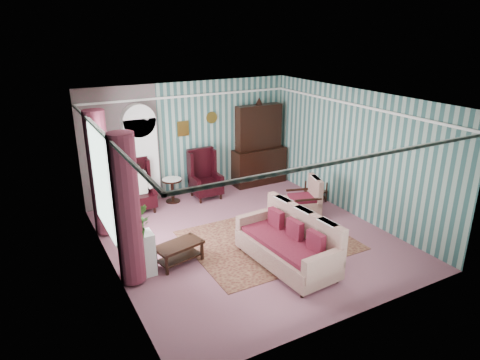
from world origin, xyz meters
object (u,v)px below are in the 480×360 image
dresser_hutch (259,142)px  round_side_table (172,191)px  seated_woman (138,188)px  coffee_table (179,254)px  bookcase (142,160)px  wingback_left (138,186)px  nest_table (316,191)px  wingback_right (206,175)px  plant_stand (138,255)px  floral_armchair (303,195)px  sofa (286,239)px

dresser_hutch → round_side_table: (-2.60, -0.12, -0.88)m
seated_woman → coffee_table: seated_woman is taller
bookcase → seated_woman: 0.70m
wingback_left → nest_table: size_ratio=2.31×
wingback_left → seated_woman: (0.00, 0.00, -0.04)m
round_side_table → nest_table: size_ratio=1.11×
dresser_hutch → wingback_right: dresser_hutch is taller
wingback_left → round_side_table: 0.97m
nest_table → seated_woman: bearing=159.2°
wingback_left → coffee_table: 2.75m
bookcase → round_side_table: 1.07m
plant_stand → floral_armchair: 4.12m
round_side_table → nest_table: 3.60m
nest_table → floral_armchair: 0.99m
seated_woman → dresser_hutch: bearing=4.4°
bookcase → wingback_right: size_ratio=1.79×
dresser_hutch → coffee_table: 4.73m
wingback_right → seated_woman: 1.75m
floral_armchair → nest_table: bearing=-39.5°
round_side_table → seated_woman: bearing=-170.5°
seated_woman → floral_armchair: size_ratio=1.16×
wingback_left → seated_woman: wingback_left is taller
wingback_right → coffee_table: wingback_right is taller
wingback_right → coffee_table: 3.28m
dresser_hutch → wingback_left: dresser_hutch is taller
bookcase → nest_table: (3.82, -1.94, -0.85)m
plant_stand → coffee_table: plant_stand is taller
plant_stand → floral_armchair: floral_armchair is taller
nest_table → coffee_table: size_ratio=0.61×
bookcase → seated_woman: (-0.25, -0.39, -0.53)m
wingback_left → floral_armchair: bearing=-32.6°
nest_table → plant_stand: (-4.87, -1.20, 0.13)m
seated_woman → floral_armchair: bearing=-32.6°
plant_stand → sofa: 2.66m
bookcase → nest_table: bearing=-26.9°
plant_stand → seated_woman: bearing=73.8°
floral_armchair → dresser_hutch: bearing=11.1°
seated_woman → sofa: bearing=-66.0°
wingback_left → sofa: 4.09m
nest_table → sofa: bearing=-137.8°
bookcase → floral_armchair: bearing=-39.4°
wingback_left → sofa: (1.66, -3.73, -0.09)m
coffee_table → wingback_right: bearing=56.7°
sofa → bookcase: bearing=14.9°
bookcase → wingback_right: bearing=-14.6°
dresser_hutch → wingback_left: (-3.50, -0.27, -0.55)m
wingback_left → nest_table: (4.07, -1.55, -0.35)m
plant_stand → wingback_left: bearing=73.8°
round_side_table → plant_stand: bearing=-120.4°
wingback_left → coffee_table: wingback_left is taller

